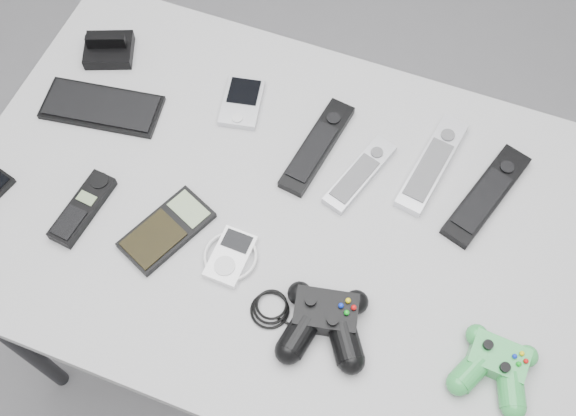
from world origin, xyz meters
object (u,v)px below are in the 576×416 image
(cordless_handset, at_px, (83,208))
(controller_black, at_px, (325,321))
(remote_black_a, at_px, (317,146))
(calculator, at_px, (167,230))
(desk, at_px, (285,228))
(remote_black_b, at_px, (487,195))
(mp3_player, at_px, (230,256))
(pda_keyboard, at_px, (102,107))
(pda, at_px, (242,102))
(controller_green, at_px, (496,365))
(remote_silver_a, at_px, (360,174))
(remote_silver_b, at_px, (432,164))

(cordless_handset, distance_m, controller_black, 0.47)
(remote_black_a, bearing_deg, calculator, -118.10)
(desk, distance_m, calculator, 0.22)
(remote_black_b, bearing_deg, mp3_player, -126.58)
(pda_keyboard, relative_size, pda, 2.02)
(remote_black_a, relative_size, calculator, 1.32)
(remote_black_b, relative_size, controller_green, 1.67)
(pda, relative_size, calculator, 0.69)
(desk, bearing_deg, calculator, -148.13)
(remote_black_a, distance_m, cordless_handset, 0.43)
(calculator, bearing_deg, remote_black_b, 51.25)
(remote_silver_a, bearing_deg, controller_black, -65.89)
(desk, relative_size, remote_black_b, 5.24)
(pda_keyboard, bearing_deg, calculator, -48.67)
(remote_black_b, relative_size, calculator, 1.38)
(mp3_player, bearing_deg, pda_keyboard, 152.00)
(desk, distance_m, cordless_handset, 0.36)
(remote_silver_a, height_order, remote_black_a, remote_black_a)
(pda_keyboard, bearing_deg, pda, 14.10)
(desk, distance_m, remote_silver_a, 0.17)
(remote_black_a, xyz_separation_m, remote_black_b, (0.32, 0.01, -0.00))
(desk, relative_size, remote_silver_b, 5.38)
(controller_black, bearing_deg, remote_black_b, 47.87)
(pda, relative_size, remote_black_b, 0.50)
(remote_black_b, height_order, controller_green, controller_green)
(remote_silver_a, relative_size, remote_black_a, 0.81)
(pda, relative_size, controller_green, 0.84)
(desk, distance_m, pda_keyboard, 0.42)
(remote_silver_a, height_order, remote_silver_b, remote_silver_b)
(remote_silver_b, height_order, cordless_handset, same)
(remote_black_b, xyz_separation_m, mp3_player, (-0.38, -0.27, -0.00))
(pda_keyboard, xyz_separation_m, calculator, (0.23, -0.19, 0.00))
(remote_black_a, relative_size, controller_black, 0.88)
(pda_keyboard, relative_size, remote_silver_b, 1.04)
(pda_keyboard, distance_m, remote_black_a, 0.42)
(desk, relative_size, pda_keyboard, 5.19)
(remote_silver_a, xyz_separation_m, remote_black_b, (0.22, 0.04, 0.00))
(desk, bearing_deg, remote_black_a, 86.64)
(pda_keyboard, bearing_deg, controller_green, -24.29)
(pda, bearing_deg, remote_black_b, -15.25)
(desk, relative_size, calculator, 7.24)
(remote_silver_b, xyz_separation_m, mp3_player, (-0.27, -0.30, -0.00))
(remote_black_b, height_order, mp3_player, remote_black_b)
(mp3_player, bearing_deg, remote_black_a, 77.76)
(desk, height_order, remote_black_a, remote_black_a)
(remote_black_b, bearing_deg, cordless_handset, -139.07)
(remote_silver_b, xyz_separation_m, controller_green, (0.19, -0.33, 0.01))
(pda, bearing_deg, desk, -60.57)
(mp3_player, relative_size, controller_green, 0.74)
(remote_silver_a, height_order, cordless_handset, cordless_handset)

